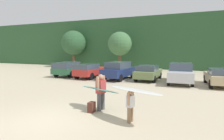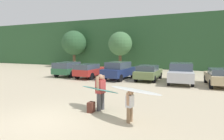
{
  "view_description": "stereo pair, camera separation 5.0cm",
  "coord_description": "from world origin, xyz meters",
  "px_view_note": "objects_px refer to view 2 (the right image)",
  "views": [
    {
      "loc": [
        5.38,
        -5.64,
        2.72
      ],
      "look_at": [
        0.04,
        6.21,
        1.39
      ],
      "focal_mm": 31.89,
      "sensor_mm": 36.0,
      "label": 1
    },
    {
      "loc": [
        5.42,
        -5.62,
        2.72
      ],
      "look_at": [
        0.04,
        6.21,
        1.39
      ],
      "focal_mm": 31.89,
      "sensor_mm": 36.0,
      "label": 2
    }
  ],
  "objects_px": {
    "parked_car_silver": "(181,73)",
    "person_adult": "(101,90)",
    "backpack_dropped": "(91,107)",
    "parked_car_forest_green": "(70,68)",
    "person_child": "(130,104)",
    "surfboard_white": "(134,90)",
    "surfboard_teal": "(99,89)",
    "parked_car_tan": "(222,77)",
    "parked_car_red": "(91,70)",
    "parked_car_olive_green": "(148,72)",
    "parked_car_navy": "(119,70)"
  },
  "relations": [
    {
      "from": "parked_car_silver",
      "to": "person_adult",
      "type": "xyz_separation_m",
      "value": [
        -2.54,
        -9.29,
        0.08
      ]
    },
    {
      "from": "backpack_dropped",
      "to": "parked_car_forest_green",
      "type": "bearing_deg",
      "value": 130.24
    },
    {
      "from": "person_child",
      "to": "backpack_dropped",
      "type": "distance_m",
      "value": 2.04
    },
    {
      "from": "parked_car_silver",
      "to": "backpack_dropped",
      "type": "bearing_deg",
      "value": 159.16
    },
    {
      "from": "person_child",
      "to": "surfboard_white",
      "type": "xyz_separation_m",
      "value": [
        0.14,
        0.06,
        0.53
      ]
    },
    {
      "from": "surfboard_teal",
      "to": "parked_car_tan",
      "type": "bearing_deg",
      "value": -102.21
    },
    {
      "from": "parked_car_red",
      "to": "parked_car_silver",
      "type": "bearing_deg",
      "value": -84.87
    },
    {
      "from": "parked_car_red",
      "to": "parked_car_silver",
      "type": "relative_size",
      "value": 0.84
    },
    {
      "from": "parked_car_olive_green",
      "to": "backpack_dropped",
      "type": "distance_m",
      "value": 10.07
    },
    {
      "from": "person_child",
      "to": "surfboard_teal",
      "type": "xyz_separation_m",
      "value": [
        -1.79,
        0.9,
        0.25
      ]
    },
    {
      "from": "parked_car_navy",
      "to": "parked_car_olive_green",
      "type": "relative_size",
      "value": 1.04
    },
    {
      "from": "parked_car_navy",
      "to": "parked_car_forest_green",
      "type": "bearing_deg",
      "value": 93.37
    },
    {
      "from": "parked_car_forest_green",
      "to": "person_child",
      "type": "distance_m",
      "value": 14.21
    },
    {
      "from": "parked_car_red",
      "to": "parked_car_navy",
      "type": "bearing_deg",
      "value": -81.86
    },
    {
      "from": "surfboard_teal",
      "to": "backpack_dropped",
      "type": "relative_size",
      "value": 5.37
    },
    {
      "from": "parked_car_forest_green",
      "to": "surfboard_teal",
      "type": "relative_size",
      "value": 1.98
    },
    {
      "from": "surfboard_teal",
      "to": "person_child",
      "type": "bearing_deg",
      "value": 173.24
    },
    {
      "from": "parked_car_silver",
      "to": "parked_car_tan",
      "type": "distance_m",
      "value": 2.95
    },
    {
      "from": "parked_car_forest_green",
      "to": "parked_car_navy",
      "type": "distance_m",
      "value": 5.51
    },
    {
      "from": "parked_car_tan",
      "to": "person_child",
      "type": "height_order",
      "value": "parked_car_tan"
    },
    {
      "from": "parked_car_forest_green",
      "to": "parked_car_silver",
      "type": "bearing_deg",
      "value": -93.41
    },
    {
      "from": "backpack_dropped",
      "to": "parked_car_red",
      "type": "bearing_deg",
      "value": 120.72
    },
    {
      "from": "parked_car_red",
      "to": "backpack_dropped",
      "type": "bearing_deg",
      "value": -148.1
    },
    {
      "from": "parked_car_forest_green",
      "to": "parked_car_navy",
      "type": "relative_size",
      "value": 1.13
    },
    {
      "from": "backpack_dropped",
      "to": "surfboard_teal",
      "type": "bearing_deg",
      "value": 71.95
    },
    {
      "from": "parked_car_silver",
      "to": "backpack_dropped",
      "type": "height_order",
      "value": "parked_car_silver"
    },
    {
      "from": "parked_car_forest_green",
      "to": "parked_car_red",
      "type": "relative_size",
      "value": 1.17
    },
    {
      "from": "parked_car_olive_green",
      "to": "parked_car_silver",
      "type": "distance_m",
      "value": 2.8
    },
    {
      "from": "parked_car_olive_green",
      "to": "parked_car_silver",
      "type": "height_order",
      "value": "parked_car_silver"
    },
    {
      "from": "parked_car_red",
      "to": "surfboard_white",
      "type": "xyz_separation_m",
      "value": [
        7.52,
        -9.54,
        0.47
      ]
    },
    {
      "from": "parked_car_red",
      "to": "person_child",
      "type": "bearing_deg",
      "value": -141.29
    },
    {
      "from": "parked_car_olive_green",
      "to": "parked_car_tan",
      "type": "height_order",
      "value": "parked_car_olive_green"
    },
    {
      "from": "parked_car_red",
      "to": "parked_car_olive_green",
      "type": "distance_m",
      "value": 5.52
    },
    {
      "from": "surfboard_teal",
      "to": "parked_car_red",
      "type": "bearing_deg",
      "value": -37.43
    },
    {
      "from": "person_adult",
      "to": "surfboard_teal",
      "type": "bearing_deg",
      "value": -0.69
    },
    {
      "from": "parked_car_olive_green",
      "to": "person_child",
      "type": "xyz_separation_m",
      "value": [
        1.93,
        -10.51,
        -0.02
      ]
    },
    {
      "from": "parked_car_olive_green",
      "to": "parked_car_tan",
      "type": "distance_m",
      "value": 5.74
    },
    {
      "from": "parked_car_tan",
      "to": "surfboard_teal",
      "type": "relative_size",
      "value": 1.72
    },
    {
      "from": "parked_car_forest_green",
      "to": "person_adult",
      "type": "bearing_deg",
      "value": -141.71
    },
    {
      "from": "person_child",
      "to": "surfboard_teal",
      "type": "bearing_deg",
      "value": -18.56
    },
    {
      "from": "parked_car_forest_green",
      "to": "surfboard_teal",
      "type": "distance_m",
      "value": 12.33
    },
    {
      "from": "parked_car_forest_green",
      "to": "person_adult",
      "type": "distance_m",
      "value": 12.4
    },
    {
      "from": "parked_car_silver",
      "to": "person_adult",
      "type": "height_order",
      "value": "parked_car_silver"
    },
    {
      "from": "parked_car_red",
      "to": "parked_car_navy",
      "type": "xyz_separation_m",
      "value": [
        2.83,
        0.35,
        0.1
      ]
    },
    {
      "from": "parked_car_olive_green",
      "to": "backpack_dropped",
      "type": "bearing_deg",
      "value": 179.64
    },
    {
      "from": "surfboard_white",
      "to": "person_adult",
      "type": "bearing_deg",
      "value": -1.47
    },
    {
      "from": "backpack_dropped",
      "to": "parked_car_silver",
      "type": "bearing_deg",
      "value": 74.04
    },
    {
      "from": "parked_car_silver",
      "to": "surfboard_teal",
      "type": "height_order",
      "value": "parked_car_silver"
    },
    {
      "from": "parked_car_silver",
      "to": "person_child",
      "type": "bearing_deg",
      "value": 170.36
    },
    {
      "from": "parked_car_navy",
      "to": "person_adult",
      "type": "distance_m",
      "value": 9.5
    }
  ]
}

